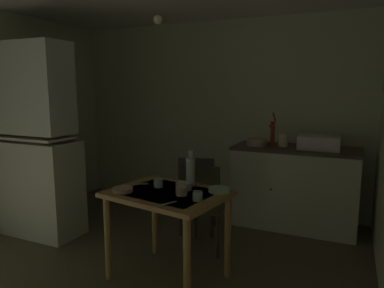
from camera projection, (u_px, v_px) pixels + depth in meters
ground_plane at (147, 259)px, 3.35m from camera, size 4.93×4.93×0.00m
wall_back at (215, 116)px, 4.78m from camera, size 4.03×0.10×2.45m
hutch_cabinet at (34, 147)px, 3.85m from camera, size 1.00×0.46×2.07m
counter_cabinet at (294, 187)px, 4.12m from camera, size 1.40×0.64×0.93m
sink_basin at (319, 142)px, 3.93m from camera, size 0.44×0.34×0.15m
hand_pump at (273, 131)px, 4.17m from camera, size 0.05×0.27×0.39m
mixing_bowl_counter at (257, 142)px, 4.17m from camera, size 0.23×0.23×0.08m
stoneware_crock at (283, 140)px, 4.11m from camera, size 0.11×0.11×0.15m
dining_table at (168, 206)px, 2.93m from camera, size 1.04×0.87×0.76m
chair_far_side at (204, 205)px, 3.46m from camera, size 0.43×0.43×0.89m
chair_by_counter at (197, 192)px, 3.90m from camera, size 0.49×0.49×0.87m
serving_bowl_wide at (219, 190)px, 2.90m from camera, size 0.17×0.17×0.04m
soup_bowl_small at (123, 190)px, 2.90m from camera, size 0.17×0.17×0.03m
sauce_dish at (184, 186)px, 2.96m from camera, size 0.13×0.13×0.06m
mug_dark at (198, 196)px, 2.67m from camera, size 0.07×0.07×0.07m
mug_tall at (182, 191)px, 2.81m from camera, size 0.09×0.09×0.07m
teacup_cream at (158, 183)px, 3.04m from camera, size 0.08×0.08×0.07m
glass_bottle at (190, 171)px, 3.07m from camera, size 0.08×0.08×0.31m
table_knife at (166, 204)px, 2.60m from camera, size 0.09×0.17×0.00m
teaspoon_near_bowl at (140, 184)px, 3.13m from camera, size 0.14×0.10×0.00m
pendant_bulb at (158, 20)px, 2.97m from camera, size 0.08×0.08×0.08m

